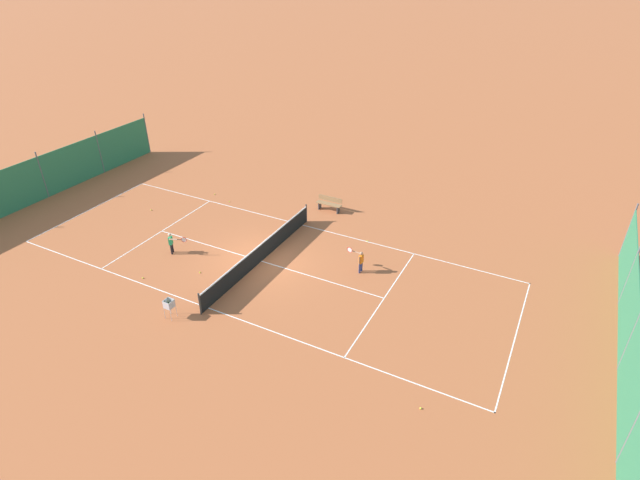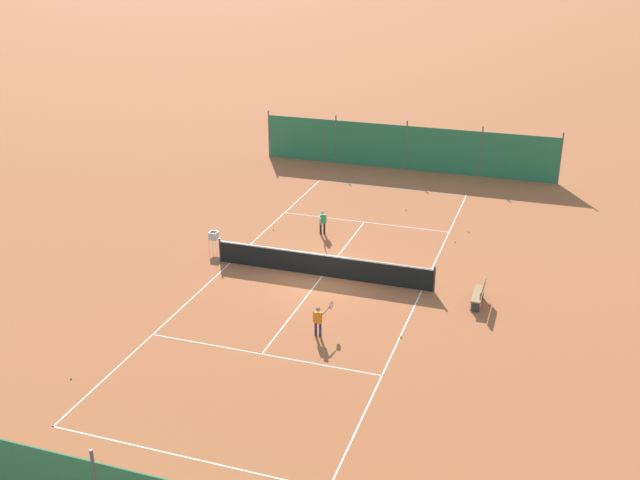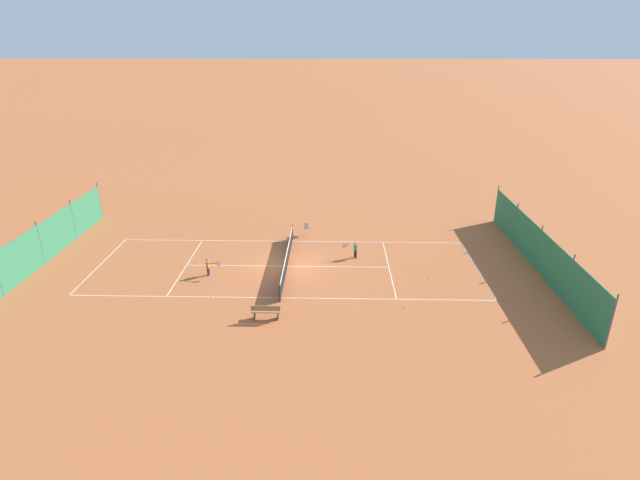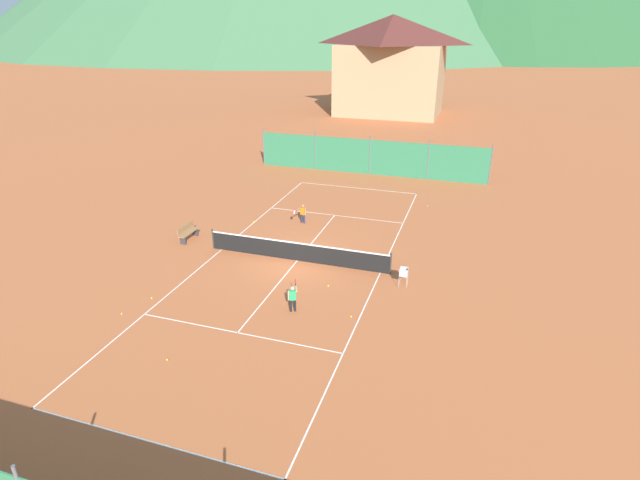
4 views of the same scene
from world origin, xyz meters
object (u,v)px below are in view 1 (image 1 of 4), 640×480
Objects in this scene: tennis_ball_mid_court at (229,202)px; tennis_ball_alley_left at (151,210)px; courtside_bench at (329,203)px; tennis_ball_alley_right at (215,194)px; tennis_ball_service_box at (200,272)px; player_far_service at (172,242)px; tennis_ball_by_net_left at (143,278)px; ball_hopper at (169,305)px; tennis_net at (261,252)px; tennis_ball_by_net_right at (421,408)px; player_near_baseline at (360,260)px; tennis_ball_near_corner at (367,241)px.

tennis_ball_mid_court is 1.00× the size of tennis_ball_alley_left.
tennis_ball_alley_right is at bearing -79.05° from courtside_bench.
tennis_ball_alley_left is at bearing -62.45° from courtside_bench.
tennis_ball_alley_left is at bearing -119.39° from tennis_ball_service_box.
player_far_service is 2.44m from tennis_ball_by_net_left.
tennis_ball_alley_right is 11.76m from ball_hopper.
tennis_ball_service_box is (2.19, -2.00, -0.47)m from tennis_net.
tennis_ball_by_net_left is 1.00× the size of tennis_ball_service_box.
tennis_ball_by_net_left and tennis_ball_by_net_right have the same top height.
player_far_service reaches higher than tennis_ball_service_box.
player_far_service is 17.15× the size of tennis_ball_mid_court.
player_near_baseline is at bearing -142.06° from tennis_ball_by_net_right.
tennis_ball_near_corner is (-2.57, 12.51, 0.00)m from tennis_ball_alley_left.
courtside_bench is (-7.77, 4.82, -0.21)m from player_far_service.
tennis_ball_mid_court and tennis_ball_service_box have the same top height.
player_far_service is at bearing -139.16° from ball_hopper.
tennis_net is 139.09× the size of tennis_ball_alley_right.
tennis_ball_near_corner is at bearing 136.97° from tennis_net.
tennis_ball_mid_court is (-5.97, -0.99, -0.63)m from player_far_service.
courtside_bench is at bearing 107.17° from tennis_ball_mid_court.
tennis_ball_by_net_right is at bearing 62.23° from tennis_net.
courtside_bench is at bearing 175.24° from tennis_net.
tennis_ball_alley_left is 3.92m from tennis_ball_alley_right.
player_near_baseline is 10.40m from tennis_ball_mid_court.
player_near_baseline is at bearing 106.91° from tennis_net.
tennis_ball_by_net_right is at bearing 76.05° from tennis_ball_service_box.
tennis_ball_by_net_left is (2.35, 0.23, -0.63)m from player_far_service.
tennis_ball_service_box is (-2.90, -11.67, 0.00)m from tennis_ball_by_net_right.
player_near_baseline is 7.55m from tennis_ball_service_box.
tennis_ball_alley_right is (-0.40, -1.41, 0.00)m from tennis_ball_mid_court.
tennis_net is at bearing -73.09° from player_near_baseline.
tennis_ball_service_box is at bearing 60.61° from tennis_ball_alley_left.
tennis_ball_mid_court is 1.00× the size of tennis_ball_by_net_right.
tennis_ball_mid_court is 17.79m from tennis_ball_by_net_right.
tennis_ball_service_box is at bearing -42.80° from tennis_ball_near_corner.
player_far_service is 17.15× the size of tennis_ball_by_net_right.
tennis_ball_by_net_right is (5.09, 9.67, -0.47)m from tennis_net.
tennis_ball_near_corner is at bearing 124.27° from player_far_service.
player_far_service is 17.15× the size of tennis_ball_by_net_left.
player_near_baseline reaches higher than tennis_ball_by_net_left.
tennis_net is 8.11× the size of player_far_service.
courtside_bench is (-1.40, 7.22, 0.42)m from tennis_ball_alley_right.
tennis_ball_by_net_right is 1.00× the size of tennis_ball_service_box.
player_near_baseline is at bearing 89.34° from tennis_ball_alley_left.
tennis_net is at bearing 132.90° from tennis_ball_by_net_left.
tennis_ball_service_box is 3.33m from ball_hopper.
ball_hopper reaches higher than courtside_bench.
tennis_ball_alley_right is at bearing -150.73° from ball_hopper.
tennis_net is 6.37m from courtside_bench.
tennis_ball_alley_right is at bearing 149.92° from tennis_ball_alley_left.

